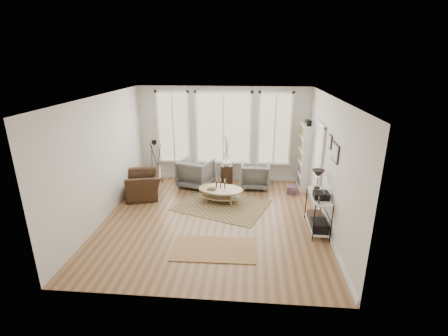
# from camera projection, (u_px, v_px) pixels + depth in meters

# --- Properties ---
(room) EXTENTS (5.50, 5.54, 2.90)m
(room) POSITION_uv_depth(u_px,v_px,m) (214.00, 162.00, 7.40)
(room) COLOR #966B44
(room) RESTS_ON ground
(bay_window) EXTENTS (4.14, 0.12, 2.24)m
(bay_window) POSITION_uv_depth(u_px,v_px,m) (223.00, 130.00, 9.87)
(bay_window) COLOR tan
(bay_window) RESTS_ON ground
(door) EXTENTS (0.09, 1.06, 2.22)m
(door) POSITION_uv_depth(u_px,v_px,m) (317.00, 163.00, 8.35)
(door) COLOR silver
(door) RESTS_ON ground
(bookcase) EXTENTS (0.31, 0.85, 2.06)m
(bookcase) POSITION_uv_depth(u_px,v_px,m) (305.00, 157.00, 9.43)
(bookcase) COLOR white
(bookcase) RESTS_ON ground
(low_shelf) EXTENTS (0.38, 1.08, 1.30)m
(low_shelf) POSITION_uv_depth(u_px,v_px,m) (318.00, 209.00, 7.20)
(low_shelf) COLOR white
(low_shelf) RESTS_ON ground
(wall_art) EXTENTS (0.04, 0.88, 0.44)m
(wall_art) POSITION_uv_depth(u_px,v_px,m) (334.00, 149.00, 6.77)
(wall_art) COLOR black
(wall_art) RESTS_ON ground
(rug_main) EXTENTS (2.68, 2.35, 0.01)m
(rug_main) POSITION_uv_depth(u_px,v_px,m) (222.00, 205.00, 8.54)
(rug_main) COLOR brown
(rug_main) RESTS_ON ground
(rug_runner) EXTENTS (1.70, 0.96, 0.01)m
(rug_runner) POSITION_uv_depth(u_px,v_px,m) (214.00, 249.00, 6.58)
(rug_runner) COLOR brown
(rug_runner) RESTS_ON ground
(coffee_table) EXTENTS (1.30, 0.94, 0.55)m
(coffee_table) POSITION_uv_depth(u_px,v_px,m) (220.00, 192.00, 8.67)
(coffee_table) COLOR tan
(coffee_table) RESTS_ON ground
(armchair_left) EXTENTS (1.14, 1.16, 0.84)m
(armchair_left) POSITION_uv_depth(u_px,v_px,m) (196.00, 173.00, 9.70)
(armchair_left) COLOR #63635F
(armchair_left) RESTS_ON ground
(armchair_right) EXTENTS (0.82, 0.84, 0.76)m
(armchair_right) POSITION_uv_depth(u_px,v_px,m) (255.00, 175.00, 9.62)
(armchair_right) COLOR #63635F
(armchair_right) RESTS_ON ground
(side_table) EXTENTS (0.38, 0.38, 1.58)m
(side_table) POSITION_uv_depth(u_px,v_px,m) (227.00, 159.00, 9.85)
(side_table) COLOR #382417
(side_table) RESTS_ON ground
(vase) EXTENTS (0.34, 0.34, 0.27)m
(vase) POSITION_uv_depth(u_px,v_px,m) (227.00, 162.00, 9.78)
(vase) COLOR silver
(vase) RESTS_ON side_table
(accent_chair) EXTENTS (1.30, 1.21, 0.70)m
(accent_chair) POSITION_uv_depth(u_px,v_px,m) (144.00, 184.00, 9.00)
(accent_chair) COLOR #382417
(accent_chair) RESTS_ON ground
(tripod_camera) EXTENTS (0.49, 0.49, 1.39)m
(tripod_camera) POSITION_uv_depth(u_px,v_px,m) (156.00, 164.00, 9.76)
(tripod_camera) COLOR black
(tripod_camera) RESTS_ON ground
(book_stack_near) EXTENTS (0.27, 0.33, 0.19)m
(book_stack_near) POSITION_uv_depth(u_px,v_px,m) (291.00, 189.00, 9.33)
(book_stack_near) COLOR maroon
(book_stack_near) RESTS_ON ground
(book_stack_far) EXTENTS (0.20, 0.25, 0.16)m
(book_stack_far) POSITION_uv_depth(u_px,v_px,m) (292.00, 191.00, 9.25)
(book_stack_far) COLOR maroon
(book_stack_far) RESTS_ON ground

